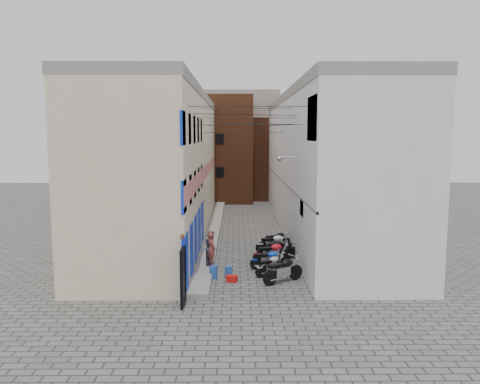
{
  "coord_description": "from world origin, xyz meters",
  "views": [
    {
      "loc": [
        -0.53,
        -17.37,
        6.33
      ],
      "look_at": [
        -0.31,
        10.0,
        3.0
      ],
      "focal_mm": 35.0,
      "sensor_mm": 36.0,
      "label": 1
    }
  ],
  "objects_px": {
    "motorcycle_d": "(272,252)",
    "water_jug_far": "(229,272)",
    "motorcycle_f": "(274,242)",
    "motorcycle_g": "(277,239)",
    "motorcycle_a": "(283,269)",
    "motorcycle_e": "(280,248)",
    "person_a": "(211,249)",
    "red_crate": "(232,279)",
    "motorcycle_c": "(269,258)",
    "motorcycle_b": "(271,264)",
    "person_b": "(211,248)",
    "water_jug_near": "(213,272)"
  },
  "relations": [
    {
      "from": "motorcycle_g",
      "to": "motorcycle_f",
      "type": "bearing_deg",
      "value": -36.38
    },
    {
      "from": "water_jug_near",
      "to": "motorcycle_b",
      "type": "bearing_deg",
      "value": 10.05
    },
    {
      "from": "motorcycle_f",
      "to": "person_b",
      "type": "distance_m",
      "value": 4.46
    },
    {
      "from": "motorcycle_c",
      "to": "motorcycle_e",
      "type": "height_order",
      "value": "motorcycle_e"
    },
    {
      "from": "motorcycle_c",
      "to": "motorcycle_d",
      "type": "bearing_deg",
      "value": 162.71
    },
    {
      "from": "motorcycle_a",
      "to": "motorcycle_b",
      "type": "xyz_separation_m",
      "value": [
        -0.45,
        1.06,
        -0.1
      ]
    },
    {
      "from": "motorcycle_d",
      "to": "person_b",
      "type": "xyz_separation_m",
      "value": [
        -2.95,
        -1.03,
        0.46
      ]
    },
    {
      "from": "water_jug_far",
      "to": "person_b",
      "type": "bearing_deg",
      "value": 124.01
    },
    {
      "from": "motorcycle_b",
      "to": "water_jug_near",
      "type": "relative_size",
      "value": 3.17
    },
    {
      "from": "red_crate",
      "to": "motorcycle_g",
      "type": "bearing_deg",
      "value": 67.42
    },
    {
      "from": "motorcycle_e",
      "to": "water_jug_far",
      "type": "xyz_separation_m",
      "value": [
        -2.62,
        -3.15,
        -0.31
      ]
    },
    {
      "from": "motorcycle_f",
      "to": "person_a",
      "type": "xyz_separation_m",
      "value": [
        -3.22,
        -3.31,
        0.46
      ]
    },
    {
      "from": "motorcycle_e",
      "to": "motorcycle_d",
      "type": "bearing_deg",
      "value": -33.52
    },
    {
      "from": "motorcycle_b",
      "to": "water_jug_near",
      "type": "distance_m",
      "value": 2.65
    },
    {
      "from": "person_b",
      "to": "motorcycle_c",
      "type": "bearing_deg",
      "value": -78.9
    },
    {
      "from": "person_b",
      "to": "water_jug_near",
      "type": "height_order",
      "value": "person_b"
    },
    {
      "from": "motorcycle_b",
      "to": "motorcycle_d",
      "type": "xyz_separation_m",
      "value": [
        0.2,
        1.95,
        0.08
      ]
    },
    {
      "from": "motorcycle_e",
      "to": "water_jug_far",
      "type": "bearing_deg",
      "value": -44.46
    },
    {
      "from": "person_a",
      "to": "motorcycle_c",
      "type": "bearing_deg",
      "value": -112.23
    },
    {
      "from": "motorcycle_c",
      "to": "water_jug_far",
      "type": "bearing_deg",
      "value": -60.92
    },
    {
      "from": "motorcycle_g",
      "to": "person_a",
      "type": "xyz_separation_m",
      "value": [
        -3.44,
        -4.3,
        0.5
      ]
    },
    {
      "from": "water_jug_near",
      "to": "water_jug_far",
      "type": "distance_m",
      "value": 0.69
    },
    {
      "from": "motorcycle_b",
      "to": "person_a",
      "type": "distance_m",
      "value": 2.88
    },
    {
      "from": "motorcycle_d",
      "to": "water_jug_far",
      "type": "relative_size",
      "value": 4.05
    },
    {
      "from": "motorcycle_e",
      "to": "motorcycle_f",
      "type": "height_order",
      "value": "motorcycle_f"
    },
    {
      "from": "red_crate",
      "to": "water_jug_near",
      "type": "bearing_deg",
      "value": 149.02
    },
    {
      "from": "motorcycle_a",
      "to": "motorcycle_b",
      "type": "distance_m",
      "value": 1.15
    },
    {
      "from": "motorcycle_a",
      "to": "motorcycle_f",
      "type": "relative_size",
      "value": 1.03
    },
    {
      "from": "person_a",
      "to": "water_jug_near",
      "type": "relative_size",
      "value": 2.9
    },
    {
      "from": "motorcycle_f",
      "to": "motorcycle_g",
      "type": "bearing_deg",
      "value": 156.96
    },
    {
      "from": "water_jug_far",
      "to": "motorcycle_f",
      "type": "bearing_deg",
      "value": 60.81
    },
    {
      "from": "motorcycle_d",
      "to": "motorcycle_c",
      "type": "bearing_deg",
      "value": -30.38
    },
    {
      "from": "water_jug_near",
      "to": "red_crate",
      "type": "relative_size",
      "value": 1.24
    },
    {
      "from": "person_a",
      "to": "motorcycle_b",
      "type": "bearing_deg",
      "value": -131.39
    },
    {
      "from": "motorcycle_g",
      "to": "person_b",
      "type": "bearing_deg",
      "value": -63.87
    },
    {
      "from": "person_a",
      "to": "red_crate",
      "type": "height_order",
      "value": "person_a"
    },
    {
      "from": "motorcycle_a",
      "to": "motorcycle_d",
      "type": "distance_m",
      "value": 3.02
    },
    {
      "from": "motorcycle_c",
      "to": "water_jug_far",
      "type": "height_order",
      "value": "motorcycle_c"
    },
    {
      "from": "motorcycle_f",
      "to": "motorcycle_e",
      "type": "bearing_deg",
      "value": 1.24
    },
    {
      "from": "motorcycle_a",
      "to": "person_b",
      "type": "xyz_separation_m",
      "value": [
        -3.2,
        1.97,
        0.44
      ]
    },
    {
      "from": "motorcycle_f",
      "to": "person_b",
      "type": "relative_size",
      "value": 1.28
    },
    {
      "from": "motorcycle_a",
      "to": "motorcycle_e",
      "type": "xyz_separation_m",
      "value": [
        0.25,
        3.9,
        -0.04
      ]
    },
    {
      "from": "motorcycle_f",
      "to": "person_a",
      "type": "height_order",
      "value": "person_a"
    },
    {
      "from": "motorcycle_c",
      "to": "person_b",
      "type": "height_order",
      "value": "person_b"
    },
    {
      "from": "motorcycle_e",
      "to": "person_a",
      "type": "distance_m",
      "value": 4.11
    },
    {
      "from": "motorcycle_g",
      "to": "person_b",
      "type": "height_order",
      "value": "person_b"
    },
    {
      "from": "motorcycle_f",
      "to": "water_jug_near",
      "type": "distance_m",
      "value": 5.4
    },
    {
      "from": "motorcycle_a",
      "to": "water_jug_far",
      "type": "distance_m",
      "value": 2.51
    },
    {
      "from": "motorcycle_c",
      "to": "motorcycle_f",
      "type": "bearing_deg",
      "value": 166.5
    },
    {
      "from": "motorcycle_g",
      "to": "person_b",
      "type": "xyz_separation_m",
      "value": [
        -3.44,
        -4.05,
        0.5
      ]
    }
  ]
}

